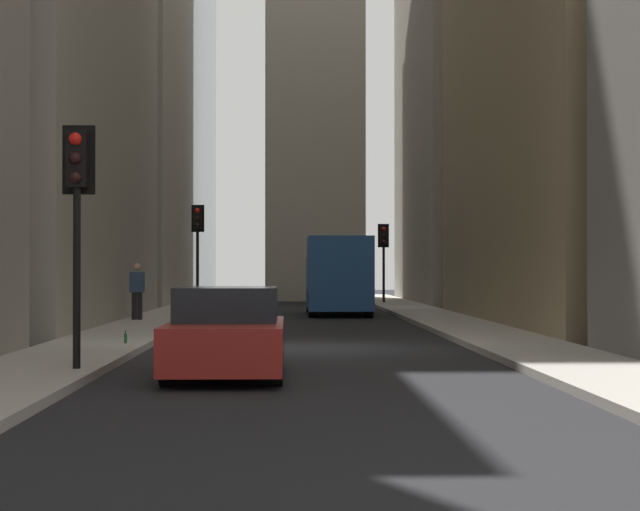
# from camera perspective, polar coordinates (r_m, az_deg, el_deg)

# --- Properties ---
(ground_plane) EXTENTS (135.00, 135.00, 0.00)m
(ground_plane) POSITION_cam_1_polar(r_m,az_deg,el_deg) (25.08, -0.60, -4.56)
(ground_plane) COLOR black
(sidewalk_right) EXTENTS (90.00, 2.20, 0.14)m
(sidewalk_right) POSITION_cam_1_polar(r_m,az_deg,el_deg) (25.40, -10.83, -4.34)
(sidewalk_right) COLOR #A8A399
(sidewalk_right) RESTS_ON ground_plane
(sidewalk_left) EXTENTS (90.00, 2.20, 0.14)m
(sidewalk_left) POSITION_cam_1_polar(r_m,az_deg,el_deg) (25.55, 9.57, -4.32)
(sidewalk_left) COLOR #A8A399
(sidewalk_left) RESTS_ON ground_plane
(building_left_far) EXTENTS (17.31, 10.50, 22.00)m
(building_left_far) POSITION_cam_1_polar(r_m,az_deg,el_deg) (58.32, 9.44, 8.54)
(building_left_far) COLOR gray
(building_left_far) RESTS_ON ground_plane
(building_right_far) EXTENTS (15.15, 10.00, 21.43)m
(building_right_far) POSITION_cam_1_polar(r_m,az_deg,el_deg) (56.68, -12.03, 8.50)
(building_right_far) COLOR #A8A091
(building_right_far) RESTS_ON ground_plane
(delivery_truck) EXTENTS (6.46, 2.25, 2.84)m
(delivery_truck) POSITION_cam_1_polar(r_m,az_deg,el_deg) (42.45, 0.89, -0.99)
(delivery_truck) COLOR #285699
(delivery_truck) RESTS_ON ground_plane
(sedan_red) EXTENTS (4.30, 1.78, 1.42)m
(sedan_red) POSITION_cam_1_polar(r_m,az_deg,el_deg) (18.23, -4.64, -3.94)
(sedan_red) COLOR maroon
(sedan_red) RESTS_ON ground_plane
(traffic_light_foreground) EXTENTS (0.43, 0.52, 3.85)m
(traffic_light_foreground) POSITION_cam_1_polar(r_m,az_deg,el_deg) (18.55, -11.93, 3.24)
(traffic_light_foreground) COLOR black
(traffic_light_foreground) RESTS_ON sidewalk_right
(traffic_light_midblock) EXTENTS (0.43, 0.52, 4.15)m
(traffic_light_midblock) POSITION_cam_1_polar(r_m,az_deg,el_deg) (46.70, -6.08, 1.17)
(traffic_light_midblock) COLOR black
(traffic_light_midblock) RESTS_ON sidewalk_right
(traffic_light_far_junction) EXTENTS (0.43, 0.52, 3.67)m
(traffic_light_far_junction) POSITION_cam_1_polar(r_m,az_deg,el_deg) (53.90, 3.17, 0.54)
(traffic_light_far_junction) COLOR black
(traffic_light_far_junction) RESTS_ON sidewalk_left
(pedestrian) EXTENTS (0.26, 0.44, 1.73)m
(pedestrian) POSITION_cam_1_polar(r_m,az_deg,el_deg) (35.84, -9.04, -1.64)
(pedestrian) COLOR black
(pedestrian) RESTS_ON sidewalk_right
(discarded_bottle) EXTENTS (0.07, 0.07, 0.27)m
(discarded_bottle) POSITION_cam_1_polar(r_m,az_deg,el_deg) (24.58, -9.59, -4.05)
(discarded_bottle) COLOR #236033
(discarded_bottle) RESTS_ON sidewalk_right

